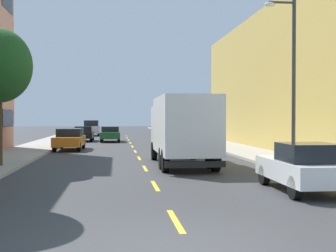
{
  "coord_description": "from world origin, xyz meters",
  "views": [
    {
      "loc": [
        -1.3,
        -7.53,
        2.26
      ],
      "look_at": [
        2.5,
        24.42,
        1.65
      ],
      "focal_mm": 47.17,
      "sensor_mm": 36.0,
      "label": 1
    }
  ],
  "objects_px": {
    "parked_suv_silver": "(91,128)",
    "moving_forest_sedan": "(110,134)",
    "parked_pickup_champagne": "(162,130)",
    "parked_hatchback_navy": "(187,137)",
    "parked_sedan_black": "(84,133)",
    "street_lamp": "(290,71)",
    "delivery_box_truck": "(182,127)",
    "parked_wagon_orange": "(70,138)",
    "parked_hatchback_white": "(304,167)"
  },
  "relations": [
    {
      "from": "street_lamp",
      "to": "parked_sedan_black",
      "type": "distance_m",
      "value": 27.57
    },
    {
      "from": "parked_wagon_orange",
      "to": "delivery_box_truck",
      "type": "bearing_deg",
      "value": -60.32
    },
    {
      "from": "street_lamp",
      "to": "delivery_box_truck",
      "type": "relative_size",
      "value": 0.94
    },
    {
      "from": "parked_wagon_orange",
      "to": "moving_forest_sedan",
      "type": "relative_size",
      "value": 1.05
    },
    {
      "from": "parked_pickup_champagne",
      "to": "parked_suv_silver",
      "type": "height_order",
      "value": "parked_suv_silver"
    },
    {
      "from": "street_lamp",
      "to": "parked_hatchback_navy",
      "type": "xyz_separation_m",
      "value": [
        -1.66,
        16.67,
        -3.46
      ]
    },
    {
      "from": "delivery_box_truck",
      "to": "parked_hatchback_white",
      "type": "xyz_separation_m",
      "value": [
        2.6,
        -7.59,
        -1.08
      ]
    },
    {
      "from": "parked_hatchback_navy",
      "to": "street_lamp",
      "type": "bearing_deg",
      "value": -84.31
    },
    {
      "from": "moving_forest_sedan",
      "to": "parked_sedan_black",
      "type": "bearing_deg",
      "value": 154.12
    },
    {
      "from": "delivery_box_truck",
      "to": "parked_wagon_orange",
      "type": "bearing_deg",
      "value": 119.68
    },
    {
      "from": "parked_pickup_champagne",
      "to": "parked_wagon_orange",
      "type": "bearing_deg",
      "value": -112.51
    },
    {
      "from": "parked_hatchback_navy",
      "to": "parked_suv_silver",
      "type": "relative_size",
      "value": 0.83
    },
    {
      "from": "delivery_box_truck",
      "to": "parked_hatchback_white",
      "type": "relative_size",
      "value": 1.86
    },
    {
      "from": "street_lamp",
      "to": "moving_forest_sedan",
      "type": "bearing_deg",
      "value": 107.83
    },
    {
      "from": "parked_hatchback_navy",
      "to": "parked_sedan_black",
      "type": "distance_m",
      "value": 12.23
    },
    {
      "from": "street_lamp",
      "to": "parked_sedan_black",
      "type": "height_order",
      "value": "street_lamp"
    },
    {
      "from": "parked_sedan_black",
      "to": "parked_wagon_orange",
      "type": "bearing_deg",
      "value": -90.68
    },
    {
      "from": "delivery_box_truck",
      "to": "moving_forest_sedan",
      "type": "height_order",
      "value": "delivery_box_truck"
    },
    {
      "from": "parked_wagon_orange",
      "to": "parked_sedan_black",
      "type": "distance_m",
      "value": 11.58
    },
    {
      "from": "parked_pickup_champagne",
      "to": "parked_hatchback_white",
      "type": "bearing_deg",
      "value": -89.81
    },
    {
      "from": "parked_hatchback_white",
      "to": "parked_pickup_champagne",
      "type": "bearing_deg",
      "value": 90.19
    },
    {
      "from": "parked_hatchback_white",
      "to": "moving_forest_sedan",
      "type": "distance_m",
      "value": 29.61
    },
    {
      "from": "parked_hatchback_white",
      "to": "moving_forest_sedan",
      "type": "bearing_deg",
      "value": 102.08
    },
    {
      "from": "parked_suv_silver",
      "to": "moving_forest_sedan",
      "type": "xyz_separation_m",
      "value": [
        2.5,
        -13.94,
        -0.24
      ]
    },
    {
      "from": "parked_pickup_champagne",
      "to": "parked_sedan_black",
      "type": "xyz_separation_m",
      "value": [
        -8.61,
        -9.52,
        -0.08
      ]
    },
    {
      "from": "parked_hatchback_white",
      "to": "parked_suv_silver",
      "type": "bearing_deg",
      "value": 101.46
    },
    {
      "from": "parked_hatchback_navy",
      "to": "moving_forest_sedan",
      "type": "relative_size",
      "value": 0.9
    },
    {
      "from": "parked_hatchback_white",
      "to": "parked_hatchback_navy",
      "type": "bearing_deg",
      "value": 90.28
    },
    {
      "from": "street_lamp",
      "to": "parked_wagon_orange",
      "type": "relative_size",
      "value": 1.49
    },
    {
      "from": "delivery_box_truck",
      "to": "moving_forest_sedan",
      "type": "relative_size",
      "value": 1.67
    },
    {
      "from": "parked_hatchback_navy",
      "to": "delivery_box_truck",
      "type": "bearing_deg",
      "value": -100.13
    },
    {
      "from": "parked_hatchback_navy",
      "to": "parked_pickup_champagne",
      "type": "xyz_separation_m",
      "value": [
        -0.03,
        18.19,
        0.07
      ]
    },
    {
      "from": "parked_suv_silver",
      "to": "parked_sedan_black",
      "type": "height_order",
      "value": "parked_suv_silver"
    },
    {
      "from": "parked_suv_silver",
      "to": "parked_sedan_black",
      "type": "relative_size",
      "value": 1.08
    },
    {
      "from": "delivery_box_truck",
      "to": "parked_hatchback_navy",
      "type": "height_order",
      "value": "delivery_box_truck"
    },
    {
      "from": "parked_wagon_orange",
      "to": "parked_hatchback_white",
      "type": "relative_size",
      "value": 1.17
    },
    {
      "from": "parked_hatchback_white",
      "to": "delivery_box_truck",
      "type": "bearing_deg",
      "value": 108.88
    },
    {
      "from": "parked_hatchback_white",
      "to": "parked_sedan_black",
      "type": "bearing_deg",
      "value": 106.15
    },
    {
      "from": "parked_pickup_champagne",
      "to": "parked_sedan_black",
      "type": "relative_size",
      "value": 1.19
    },
    {
      "from": "parked_pickup_champagne",
      "to": "street_lamp",
      "type": "bearing_deg",
      "value": -87.23
    },
    {
      "from": "parked_suv_silver",
      "to": "parked_pickup_champagne",
      "type": "bearing_deg",
      "value": -20.35
    },
    {
      "from": "parked_pickup_champagne",
      "to": "parked_suv_silver",
      "type": "relative_size",
      "value": 1.1
    },
    {
      "from": "delivery_box_truck",
      "to": "parked_wagon_orange",
      "type": "height_order",
      "value": "delivery_box_truck"
    },
    {
      "from": "parked_pickup_champagne",
      "to": "moving_forest_sedan",
      "type": "bearing_deg",
      "value": -119.4
    },
    {
      "from": "parked_pickup_champagne",
      "to": "parked_sedan_black",
      "type": "distance_m",
      "value": 12.84
    },
    {
      "from": "delivery_box_truck",
      "to": "parked_pickup_champagne",
      "type": "xyz_separation_m",
      "value": [
        2.46,
        32.13,
        -1.01
      ]
    },
    {
      "from": "parked_hatchback_navy",
      "to": "parked_pickup_champagne",
      "type": "distance_m",
      "value": 18.19
    },
    {
      "from": "parked_sedan_black",
      "to": "moving_forest_sedan",
      "type": "relative_size",
      "value": 1.0
    },
    {
      "from": "parked_hatchback_navy",
      "to": "parked_pickup_champagne",
      "type": "height_order",
      "value": "parked_pickup_champagne"
    },
    {
      "from": "parked_wagon_orange",
      "to": "parked_hatchback_white",
      "type": "xyz_separation_m",
      "value": [
        8.88,
        -18.61,
        -0.05
      ]
    }
  ]
}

